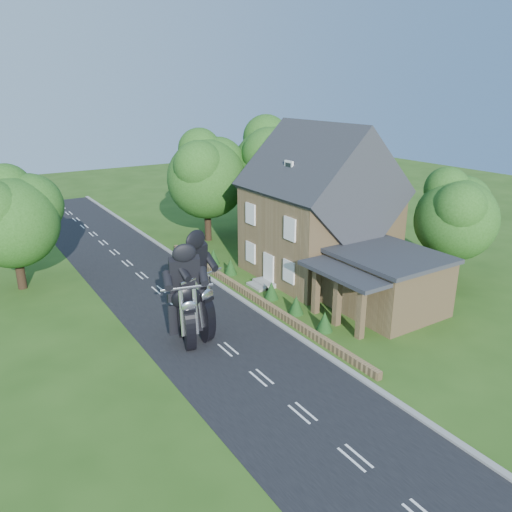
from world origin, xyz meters
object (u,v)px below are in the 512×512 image
garden_wall (249,294)px  house (319,212)px  motorcycle_follow (187,329)px  annex (385,281)px  motorcycle_lead (196,322)px

garden_wall → house: 7.52m
garden_wall → house: (6.19, 1.00, 4.14)m
motorcycle_follow → garden_wall: bearing=-135.7°
annex → house: bearing=84.8°
garden_wall → motorcycle_lead: motorcycle_lead is taller
motorcycle_lead → motorcycle_follow: (-0.70, -0.41, -0.07)m
house → motorcycle_follow: house is taller
house → motorcycle_lead: 12.39m
garden_wall → house: house is taller
motorcycle_lead → annex: bearing=146.7°
garden_wall → motorcycle_follow: 6.67m
garden_wall → motorcycle_follow: (-5.71, -3.38, 0.60)m
motorcycle_follow → annex: bearing=-178.4°
garden_wall → motorcycle_follow: bearing=-149.4°
annex → motorcycle_lead: 10.99m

